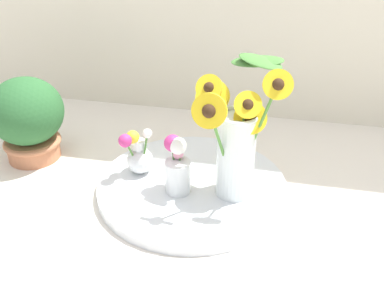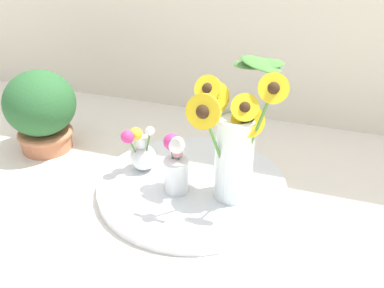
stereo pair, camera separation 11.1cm
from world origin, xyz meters
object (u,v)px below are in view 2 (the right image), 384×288
at_px(mason_jar_sunflowers, 234,142).
at_px(vase_small_center, 176,164).
at_px(serving_tray, 192,186).
at_px(vase_bulb_right, 141,152).
at_px(potted_plant, 41,110).

distance_m(mason_jar_sunflowers, vase_small_center, 0.16).
height_order(serving_tray, mason_jar_sunflowers, mason_jar_sunflowers).
bearing_deg(vase_bulb_right, mason_jar_sunflowers, -8.01).
bearing_deg(potted_plant, vase_small_center, -13.07).
relative_size(serving_tray, vase_bulb_right, 3.66).
relative_size(mason_jar_sunflowers, potted_plant, 1.44).
xyz_separation_m(vase_small_center, vase_bulb_right, (-0.12, 0.05, -0.02)).
bearing_deg(vase_bulb_right, potted_plant, 171.28).
distance_m(vase_small_center, vase_bulb_right, 0.13).
bearing_deg(vase_small_center, vase_bulb_right, 155.42).
relative_size(vase_bulb_right, potted_plant, 0.55).
bearing_deg(mason_jar_sunflowers, potted_plant, 171.59).
xyz_separation_m(serving_tray, vase_bulb_right, (-0.15, 0.02, 0.07)).
xyz_separation_m(vase_small_center, potted_plant, (-0.46, 0.11, 0.03)).
bearing_deg(potted_plant, vase_bulb_right, -8.72).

